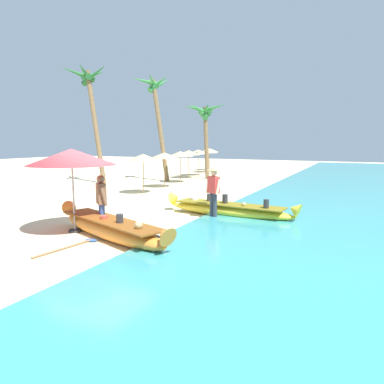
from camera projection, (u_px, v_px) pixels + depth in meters
name	position (u px, v px, depth m)	size (l,w,h in m)	color
ground_plane	(102.00, 229.00, 10.11)	(80.00, 80.00, 0.00)	beige
boat_orange_foreground	(110.00, 228.00, 9.03)	(4.66, 2.23, 0.80)	orange
boat_yellow_midground	(229.00, 209.00, 11.70)	(4.76, 1.17, 0.74)	yellow
person_vendor_hatted	(213.00, 189.00, 11.19)	(0.58, 0.44, 1.72)	#333842
person_tourist_customer	(101.00, 200.00, 9.64)	(0.55, 0.49, 1.59)	#3D5BA8
patio_umbrella_large	(72.00, 157.00, 9.49)	(2.38, 2.38, 2.30)	#B7B7BC
parasol_row_0	(143.00, 157.00, 16.73)	(1.60, 1.60, 1.91)	#8E6B47
parasol_row_1	(164.00, 155.00, 18.97)	(1.60, 1.60, 1.91)	#8E6B47
parasol_row_2	(180.00, 154.00, 21.28)	(1.60, 1.60, 1.91)	#8E6B47
parasol_row_3	(189.00, 153.00, 23.76)	(1.60, 1.60, 1.91)	#8E6B47
parasol_row_4	(198.00, 152.00, 25.73)	(1.60, 1.60, 1.91)	#8E6B47
parasol_row_5	(208.00, 151.00, 28.26)	(1.60, 1.60, 1.91)	#8E6B47
parasol_row_6	(210.00, 150.00, 30.43)	(1.60, 1.60, 1.91)	#8E6B47
palm_tree_tall_inland	(205.00, 117.00, 23.21)	(3.12, 2.44, 5.08)	brown
palm_tree_leaning_seaward	(90.00, 91.00, 20.70)	(2.79, 2.59, 6.97)	brown
palm_tree_mid_cluster	(156.00, 98.00, 21.81)	(2.32, 2.63, 6.62)	brown
cooler_box	(152.00, 244.00, 8.00)	(0.55, 0.37, 0.35)	silver
paddle	(74.00, 245.00, 8.40)	(0.40, 1.75, 0.05)	#8E6B47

